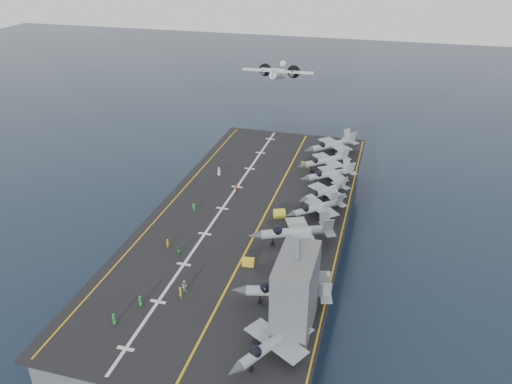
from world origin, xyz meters
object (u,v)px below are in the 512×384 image
(island_superstructure, at_px, (296,285))
(fighter_jet_0, at_px, (272,342))
(tow_cart_a, at_px, (248,262))
(transport_plane, at_px, (278,75))

(island_superstructure, bearing_deg, fighter_jet_0, -106.73)
(island_superstructure, bearing_deg, tow_cart_a, 129.42)
(fighter_jet_0, xyz_separation_m, tow_cart_a, (-8.68, 18.61, -1.76))
(tow_cart_a, bearing_deg, fighter_jet_0, -64.99)
(fighter_jet_0, bearing_deg, transport_plane, 102.99)
(island_superstructure, distance_m, transport_plane, 90.02)
(island_superstructure, distance_m, tow_cart_a, 17.85)
(island_superstructure, relative_size, fighter_jet_0, 0.92)
(island_superstructure, distance_m, fighter_jet_0, 8.02)
(fighter_jet_0, bearing_deg, island_superstructure, 73.27)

